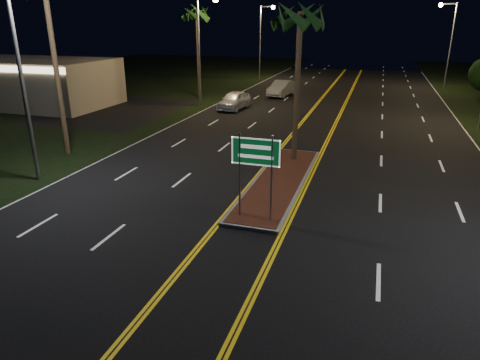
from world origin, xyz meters
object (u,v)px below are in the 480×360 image
at_px(median_island, 279,181).
at_px(car_near, 234,99).
at_px(streetlight_left_mid, 203,39).
at_px(commercial_building, 27,82).
at_px(streetlight_left_far, 263,34).
at_px(highway_sign, 256,160).
at_px(palm_left_far, 197,14).
at_px(car_far, 282,87).
at_px(palm_median, 300,17).
at_px(streetlight_right_far, 448,36).
at_px(streetlight_left_near, 25,56).

relative_size(median_island, car_near, 1.97).
bearing_deg(median_island, streetlight_left_mid, 121.98).
bearing_deg(commercial_building, median_island, -26.55).
height_order(median_island, streetlight_left_far, streetlight_left_far).
xyz_separation_m(highway_sign, commercial_building, (-26.00, 17.19, -0.40)).
xyz_separation_m(streetlight_left_mid, car_near, (2.88, -0.42, -4.79)).
relative_size(palm_left_far, car_far, 1.66).
distance_m(highway_sign, palm_median, 9.11).
xyz_separation_m(commercial_building, car_near, (18.27, 3.59, -1.14)).
bearing_deg(car_far, commercial_building, -142.35).
relative_size(commercial_building, streetlight_left_mid, 1.67).
xyz_separation_m(commercial_building, streetlight_left_far, (15.39, 24.01, 3.65)).
xyz_separation_m(highway_sign, streetlight_left_mid, (-10.61, 21.20, 3.25)).
height_order(highway_sign, car_near, highway_sign).
bearing_deg(car_near, streetlight_left_mid, 175.78).
bearing_deg(palm_left_far, car_far, 25.84).
relative_size(median_island, streetlight_left_far, 1.14).
relative_size(highway_sign, palm_median, 0.39).
bearing_deg(highway_sign, streetlight_right_far, 74.85).
relative_size(streetlight_left_far, palm_median, 1.08).
distance_m(streetlight_left_far, streetlight_right_far, 21.32).
distance_m(median_island, streetlight_right_far, 37.00).
bearing_deg(streetlight_left_far, car_far, -66.87).
xyz_separation_m(streetlight_right_far, car_far, (-15.94, -10.38, -4.77)).
bearing_deg(commercial_building, streetlight_right_far, 31.01).
height_order(palm_median, palm_left_far, palm_left_far).
relative_size(median_island, commercial_building, 0.68).
bearing_deg(palm_median, streetlight_left_far, 107.58).
xyz_separation_m(median_island, palm_median, (0.00, 3.50, 7.19)).
bearing_deg(highway_sign, median_island, 90.00).
xyz_separation_m(streetlight_left_near, palm_left_far, (-2.19, 24.00, 2.09)).
bearing_deg(streetlight_left_mid, streetlight_left_near, -90.00).
xyz_separation_m(highway_sign, streetlight_left_far, (-10.61, 41.20, 3.25)).
distance_m(median_island, highway_sign, 4.80).
xyz_separation_m(median_island, palm_left_far, (-12.80, 21.00, 7.66)).
distance_m(commercial_building, streetlight_left_near, 22.49).
relative_size(streetlight_left_mid, palm_left_far, 1.02).
bearing_deg(streetlight_left_far, palm_median, -72.42).
distance_m(streetlight_left_far, car_far, 14.28).
xyz_separation_m(streetlight_right_far, car_near, (-18.34, -18.42, -4.79)).
bearing_deg(palm_left_far, streetlight_left_mid, -61.33).
distance_m(streetlight_left_far, car_near, 21.17).
relative_size(highway_sign, streetlight_right_far, 0.36).
xyz_separation_m(palm_left_far, car_near, (5.07, -4.42, -6.88)).
bearing_deg(highway_sign, commercial_building, 146.52).
height_order(streetlight_left_near, car_near, streetlight_left_near).
xyz_separation_m(streetlight_left_mid, streetlight_right_far, (21.23, 18.00, 0.00)).
relative_size(streetlight_left_near, streetlight_right_far, 1.00).
relative_size(streetlight_left_far, palm_left_far, 1.02).
bearing_deg(streetlight_right_far, median_island, -106.87).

